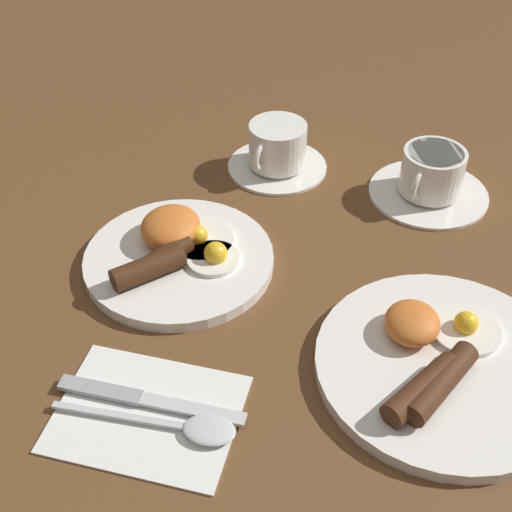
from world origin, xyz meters
TOP-DOWN VIEW (x-y plane):
  - ground_plane at (0.00, 0.00)m, footprint 3.00×3.00m
  - breakfast_plate_near at (-0.00, -0.00)m, footprint 0.23×0.23m
  - breakfast_plate_far at (0.10, 0.32)m, footprint 0.27×0.27m
  - teacup_near at (-0.24, 0.07)m, footprint 0.14×0.14m
  - teacup_far at (-0.22, 0.29)m, footprint 0.16×0.16m
  - napkin at (0.22, 0.04)m, footprint 0.14×0.18m
  - knife at (0.21, 0.03)m, footprint 0.02×0.20m
  - spoon at (0.23, 0.09)m, footprint 0.04×0.19m

SIDE VIEW (x-z plane):
  - ground_plane at x=0.00m, z-range 0.00..0.00m
  - napkin at x=0.22m, z-range 0.00..0.01m
  - knife at x=0.21m, z-range 0.00..0.01m
  - spoon at x=0.23m, z-range 0.00..0.01m
  - breakfast_plate_far at x=0.10m, z-range -0.01..0.03m
  - breakfast_plate_near at x=0.00m, z-range -0.01..0.04m
  - teacup_far at x=-0.22m, z-range -0.01..0.06m
  - teacup_near at x=-0.24m, z-range 0.00..0.07m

